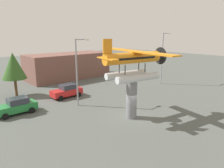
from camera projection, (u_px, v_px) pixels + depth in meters
name	position (u px, v px, depth m)	size (l,w,h in m)	color
ground_plane	(131.00, 117.00, 21.84)	(140.00, 140.00, 0.00)	#515651
display_pedestal	(132.00, 99.00, 21.37)	(1.10, 1.10, 4.05)	slate
floatplane_monument	(133.00, 63.00, 20.56)	(7.12, 10.43, 4.00)	silver
car_near_green	(16.00, 106.00, 22.67)	(4.20, 2.02, 1.76)	#237A38
car_mid_red	(67.00, 91.00, 28.61)	(4.20, 2.02, 1.76)	red
streetlight_primary	(78.00, 68.00, 24.55)	(1.84, 0.28, 7.91)	gray
streetlight_secondary	(163.00, 55.00, 35.30)	(1.84, 0.28, 8.58)	gray
storefront_building	(68.00, 66.00, 40.80)	(15.54, 6.50, 4.72)	brown
tree_east	(14.00, 66.00, 28.43)	(3.23, 3.23, 6.01)	brown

